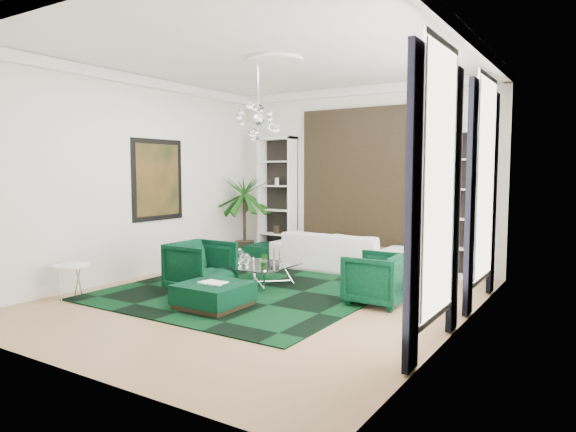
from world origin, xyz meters
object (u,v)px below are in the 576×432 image
Objects in this scene: ottoman_side at (270,254)px; sofa at (337,251)px; armchair_left at (201,267)px; armchair_right at (377,279)px; coffee_table at (259,275)px; ottoman_front at (214,296)px; side_table at (73,282)px; palm at (244,206)px.

sofa is at bearing 1.87° from ottoman_side.
armchair_right is (2.83, 0.79, -0.03)m from armchair_left.
ottoman_front is at bearing -79.53° from coffee_table.
side_table is 0.23× the size of palm.
palm is (-0.01, 4.51, 0.96)m from side_table.
palm reaches higher than armchair_right.
palm is at bearing -118.07° from armchair_right.
armchair_left is 1.14m from ottoman_front.
armchair_right is 2.46m from ottoman_front.
palm is (-1.38, 3.03, 0.80)m from armchair_left.
ottoman_front is at bearing -58.90° from palm.
palm is at bearing 90.14° from side_table.
coffee_table is 1.24× the size of ottoman_side.
armchair_left is at bearing 141.46° from ottoman_front.
ottoman_front is (1.42, -3.55, -0.01)m from ottoman_side.
ottoman_side is 0.96× the size of ottoman_front.
ottoman_front is at bearing 19.25° from side_table.
side_table reaches higher than coffee_table.
palm is at bearing 121.10° from ottoman_front.
ottoman_front is 0.38× the size of palm.
ottoman_front is 2.37m from side_table.
side_table is at bearing -130.03° from coffee_table.
side_table is at bearing -100.72° from ottoman_side.
armchair_left is 3.43m from palm.
sofa is 2.85× the size of ottoman_front.
armchair_left is at bearing -74.36° from armchair_right.
armchair_left reaches higher than armchair_right.
armchair_right is 4.84m from palm.
coffee_table is 2.00× the size of side_table.
sofa is 5.02m from side_table.
coffee_table is at bearing -34.62° from armchair_left.
ottoman_front is 4.47m from palm.
sofa is 3.10m from armchair_left.
palm reaches higher than armchair_left.
sofa is 1.64m from ottoman_side.
armchair_left reaches higher than ottoman_front.
side_table is (-0.82, -4.33, 0.07)m from ottoman_side.
armchair_right is at bearing -1.47° from coffee_table.
sofa is at bearing -140.50° from armchair_right.
sofa is 2.85× the size of armchair_left.
sofa is at bearing 86.62° from ottoman_front.
armchair_left is 2.94m from armchair_right.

